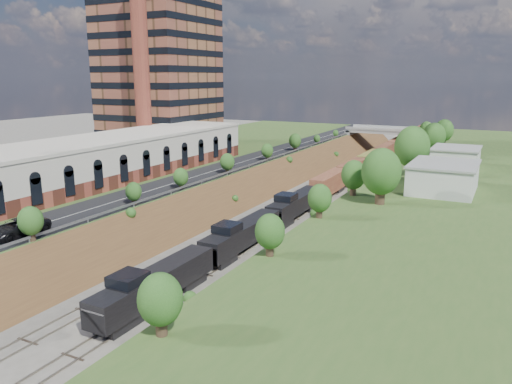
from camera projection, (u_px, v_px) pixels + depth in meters
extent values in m
plane|color=#6B665B|center=(55.00, 346.00, 41.26)|extent=(400.00, 400.00, 0.00)
cube|color=#3B5B25|center=(169.00, 168.00, 107.38)|extent=(44.00, 180.00, 5.00)
cube|color=#3B5B25|center=(512.00, 203.00, 78.03)|extent=(44.00, 180.00, 5.00)
cube|color=brown|center=(261.00, 190.00, 98.16)|extent=(10.00, 180.00, 10.00)
cube|color=brown|center=(371.00, 202.00, 88.38)|extent=(10.00, 180.00, 10.00)
cube|color=gray|center=(300.00, 194.00, 94.40)|extent=(1.58, 180.00, 0.18)
cube|color=gray|center=(326.00, 197.00, 92.09)|extent=(1.58, 180.00, 0.18)
cube|color=black|center=(240.00, 163.00, 99.02)|extent=(8.00, 180.00, 0.10)
cube|color=#99999E|center=(259.00, 162.00, 97.08)|extent=(0.06, 171.00, 0.30)
cube|color=brown|center=(114.00, 170.00, 85.27)|extent=(14.00, 62.00, 2.20)
cube|color=beige|center=(113.00, 152.00, 84.54)|extent=(14.00, 62.00, 4.30)
cube|color=beige|center=(112.00, 138.00, 83.99)|extent=(14.30, 62.30, 0.50)
cube|color=brown|center=(158.00, 54.00, 117.14)|extent=(22.00, 22.00, 44.00)
cylinder|color=brown|center=(141.00, 60.00, 100.16)|extent=(3.20, 3.20, 40.00)
cube|color=gray|center=(351.00, 140.00, 151.42)|extent=(1.50, 8.00, 6.20)
cube|color=gray|center=(430.00, 144.00, 141.19)|extent=(1.50, 8.00, 6.20)
cube|color=gray|center=(389.00, 131.00, 145.61)|extent=(24.00, 8.00, 1.00)
cube|color=gray|center=(386.00, 130.00, 141.96)|extent=(24.00, 0.30, 0.80)
cube|color=gray|center=(392.00, 127.00, 148.89)|extent=(24.00, 0.30, 0.80)
cube|color=silver|center=(443.00, 178.00, 74.30)|extent=(9.00, 12.00, 4.00)
cube|color=silver|center=(456.00, 158.00, 93.64)|extent=(8.00, 10.00, 3.60)
cylinder|color=#473323|center=(380.00, 195.00, 66.95)|extent=(1.30, 1.30, 2.62)
ellipsoid|color=#2A541D|center=(381.00, 171.00, 66.24)|extent=(5.25, 5.25, 6.30)
cylinder|color=#473323|center=(112.00, 208.00, 62.58)|extent=(0.66, 0.66, 1.22)
ellipsoid|color=#2A541D|center=(112.00, 197.00, 62.24)|extent=(2.45, 2.45, 2.94)
cube|color=black|center=(119.00, 323.00, 44.20)|extent=(2.40, 4.00, 0.90)
cube|color=black|center=(156.00, 283.00, 48.38)|extent=(2.76, 16.55, 2.56)
cube|color=black|center=(106.00, 316.00, 42.59)|extent=(2.54, 3.00, 1.80)
cube|color=silver|center=(105.00, 305.00, 42.37)|extent=(2.54, 3.00, 0.15)
cube|color=black|center=(128.00, 279.00, 44.68)|extent=(2.70, 3.10, 0.90)
cube|color=black|center=(242.00, 234.00, 63.59)|extent=(2.76, 16.55, 2.56)
cube|color=black|center=(296.00, 204.00, 78.80)|extent=(2.76, 16.55, 2.56)
cube|color=brown|center=(391.00, 148.00, 138.04)|extent=(2.76, 118.33, 3.31)
imported|color=black|center=(17.00, 228.00, 53.17)|extent=(3.42, 6.90, 1.88)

